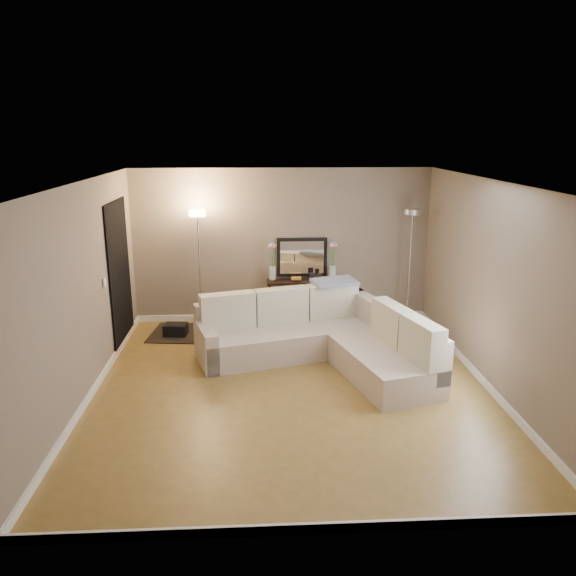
{
  "coord_description": "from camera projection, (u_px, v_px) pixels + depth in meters",
  "views": [
    {
      "loc": [
        -0.41,
        -6.59,
        3.16
      ],
      "look_at": [
        0.0,
        0.8,
        1.1
      ],
      "focal_mm": 35.0,
      "sensor_mm": 36.0,
      "label": 1
    }
  ],
  "objects": [
    {
      "name": "charcoal_rug",
      "position": [
        191.0,
        333.0,
        9.11
      ],
      "size": [
        1.37,
        1.09,
        0.02
      ],
      "primitive_type": "cube",
      "rotation": [
        0.0,
        0.0,
        -0.11
      ],
      "color": "black",
      "rests_on": "floor"
    },
    {
      "name": "floor_lamp_unlit",
      "position": [
        411.0,
        244.0,
        9.17
      ],
      "size": [
        0.35,
        0.35,
        1.97
      ],
      "color": "silver",
      "rests_on": "floor"
    },
    {
      "name": "sectional_sofa",
      "position": [
        322.0,
        337.0,
        7.96
      ],
      "size": [
        3.26,
        2.7,
        0.94
      ],
      "color": "beige",
      "rests_on": "floor"
    },
    {
      "name": "throw_blanket",
      "position": [
        334.0,
        282.0,
        8.54
      ],
      "size": [
        0.76,
        0.59,
        0.09
      ],
      "primitive_type": "cube",
      "rotation": [
        0.1,
        0.0,
        0.33
      ],
      "color": "gray",
      "rests_on": "sectional_sofa"
    },
    {
      "name": "baseboard_front",
      "position": [
        312.0,
        528.0,
        4.56
      ],
      "size": [
        5.0,
        0.03,
        0.1
      ],
      "primitive_type": "cube",
      "color": "white",
      "rests_on": "ground"
    },
    {
      "name": "flower_vase_right",
      "position": [
        333.0,
        263.0,
        9.43
      ],
      "size": [
        0.14,
        0.11,
        0.63
      ],
      "color": "silver",
      "rests_on": "console_table"
    },
    {
      "name": "switch_plate",
      "position": [
        105.0,
        283.0,
        7.57
      ],
      "size": [
        0.02,
        0.08,
        0.12
      ],
      "primitive_type": "cube",
      "color": "white",
      "rests_on": "ground"
    },
    {
      "name": "floor_lamp_lit",
      "position": [
        199.0,
        246.0,
        9.1
      ],
      "size": [
        0.3,
        0.3,
        1.95
      ],
      "color": "silver",
      "rests_on": "floor"
    },
    {
      "name": "ceiling",
      "position": [
        292.0,
        182.0,
        6.51
      ],
      "size": [
        5.0,
        5.5,
        0.01
      ],
      "primitive_type": "cube",
      "color": "white",
      "rests_on": "ground"
    },
    {
      "name": "floor",
      "position": [
        291.0,
        387.0,
        7.21
      ],
      "size": [
        5.0,
        5.5,
        0.01
      ],
      "primitive_type": "cube",
      "color": "olive",
      "rests_on": "ground"
    },
    {
      "name": "baseboard_right",
      "position": [
        481.0,
        379.0,
        7.32
      ],
      "size": [
        0.03,
        5.5,
        0.1
      ],
      "primitive_type": "cube",
      "color": "white",
      "rests_on": "ground"
    },
    {
      "name": "wall_front",
      "position": [
        314.0,
        389.0,
        4.2
      ],
      "size": [
        5.0,
        0.02,
        2.6
      ],
      "primitive_type": "cube",
      "color": "gray",
      "rests_on": "ground"
    },
    {
      "name": "baseboard_back",
      "position": [
        282.0,
        316.0,
        9.82
      ],
      "size": [
        5.0,
        0.03,
        0.1
      ],
      "primitive_type": "cube",
      "color": "white",
      "rests_on": "ground"
    },
    {
      "name": "wall_right",
      "position": [
        492.0,
        287.0,
        6.99
      ],
      "size": [
        0.02,
        5.5,
        2.6
      ],
      "primitive_type": "cube",
      "color": "gray",
      "rests_on": "ground"
    },
    {
      "name": "black_bag",
      "position": [
        176.0,
        331.0,
        9.0
      ],
      "size": [
        0.39,
        0.29,
        0.23
      ],
      "primitive_type": "cube",
      "rotation": [
        0.0,
        0.0,
        -0.11
      ],
      "color": "black",
      "rests_on": "charcoal_rug"
    },
    {
      "name": "table_decor",
      "position": [
        303.0,
        278.0,
        9.43
      ],
      "size": [
        0.51,
        0.11,
        0.12
      ],
      "color": "orange",
      "rests_on": "console_table"
    },
    {
      "name": "leaning_mirror",
      "position": [
        302.0,
        257.0,
        9.53
      ],
      "size": [
        0.85,
        0.04,
        0.67
      ],
      "color": "black",
      "rests_on": "console_table"
    },
    {
      "name": "console_table",
      "position": [
        298.0,
        299.0,
        9.56
      ],
      "size": [
        1.2,
        0.32,
        0.74
      ],
      "color": "black",
      "rests_on": "floor"
    },
    {
      "name": "doorway",
      "position": [
        120.0,
        274.0,
        8.41
      ],
      "size": [
        0.02,
        1.2,
        2.2
      ],
      "primitive_type": "cube",
      "color": "black",
      "rests_on": "ground"
    },
    {
      "name": "baseboard_left",
      "position": [
        95.0,
        388.0,
        7.06
      ],
      "size": [
        0.03,
        5.5,
        0.1
      ],
      "primitive_type": "cube",
      "color": "white",
      "rests_on": "ground"
    },
    {
      "name": "flower_vase_left",
      "position": [
        272.0,
        264.0,
        9.38
      ],
      "size": [
        0.14,
        0.11,
        0.63
      ],
      "color": "silver",
      "rests_on": "console_table"
    },
    {
      "name": "wall_back",
      "position": [
        282.0,
        246.0,
        9.51
      ],
      "size": [
        5.0,
        0.02,
        2.6
      ],
      "primitive_type": "cube",
      "color": "gray",
      "rests_on": "ground"
    },
    {
      "name": "wall_left",
      "position": [
        83.0,
        293.0,
        6.72
      ],
      "size": [
        0.02,
        5.5,
        2.6
      ],
      "primitive_type": "cube",
      "color": "gray",
      "rests_on": "ground"
    }
  ]
}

